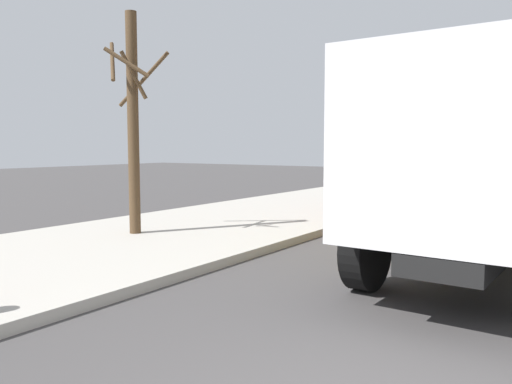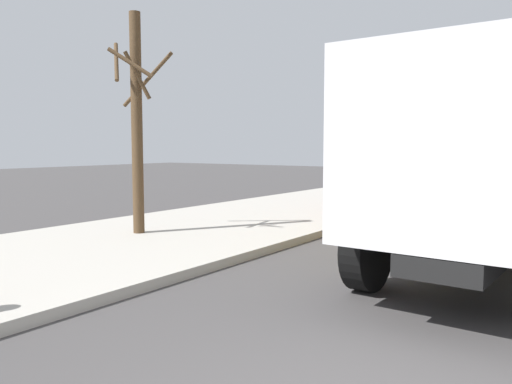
{
  "view_description": "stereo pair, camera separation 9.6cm",
  "coord_description": "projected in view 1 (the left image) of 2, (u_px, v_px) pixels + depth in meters",
  "views": [
    {
      "loc": [
        -2.15,
        -0.82,
        1.9
      ],
      "look_at": [
        2.92,
        2.58,
        1.35
      ],
      "focal_mm": 36.27,
      "sensor_mm": 36.0,
      "label": 1
    },
    {
      "loc": [
        -2.09,
        -0.89,
        1.9
      ],
      "look_at": [
        2.92,
        2.58,
        1.35
      ],
      "focal_mm": 36.27,
      "sensor_mm": 36.0,
      "label": 2
    }
  ],
  "objects": [
    {
      "name": "dump_truck_yellow",
      "position": [
        505.0,
        165.0,
        7.65
      ],
      "size": [
        7.08,
        3.0,
        3.0
      ],
      "color": "gold",
      "rests_on": "ground"
    },
    {
      "name": "bare_tree",
      "position": [
        133.0,
        118.0,
        10.15
      ],
      "size": [
        1.35,
        1.34,
        4.33
      ],
      "color": "#4C3823",
      "rests_on": "sidewalk_curb"
    },
    {
      "name": "dump_truck_red",
      "position": [
        493.0,
        156.0,
        14.19
      ],
      "size": [
        7.09,
        3.01,
        3.0
      ],
      "color": "red",
      "rests_on": "ground"
    }
  ]
}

